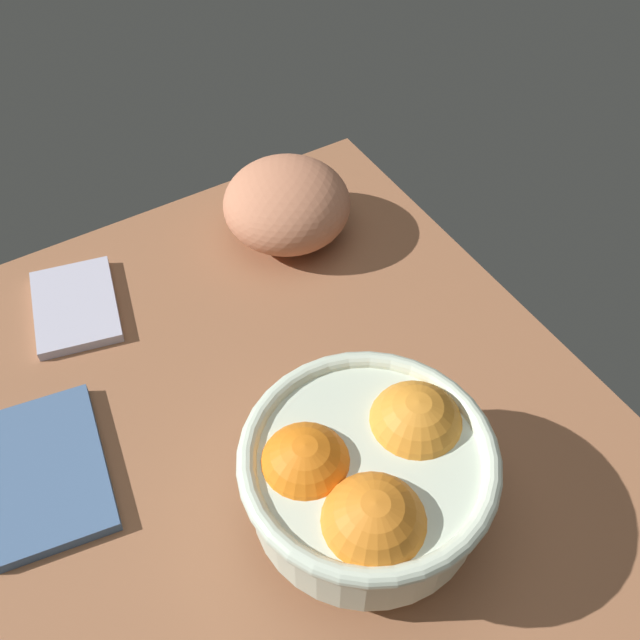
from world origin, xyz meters
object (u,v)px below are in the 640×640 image
(napkin_folded, at_px, (45,471))
(napkin_spare, at_px, (75,306))
(bread_loaf, at_px, (287,204))
(fruit_bowl, at_px, (368,477))

(napkin_folded, bearing_deg, napkin_spare, 153.58)
(napkin_folded, distance_m, napkin_spare, 0.20)
(bread_loaf, height_order, napkin_spare, bread_loaf)
(bread_loaf, distance_m, napkin_spare, 0.26)
(napkin_spare, bearing_deg, napkin_folded, -26.42)
(bread_loaf, relative_size, napkin_spare, 1.20)
(fruit_bowl, bearing_deg, napkin_spare, -159.54)
(fruit_bowl, xyz_separation_m, bread_loaf, (-0.35, 0.12, -0.02))
(napkin_folded, xyz_separation_m, napkin_spare, (-0.18, 0.09, -0.00))
(bread_loaf, height_order, napkin_folded, bread_loaf)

